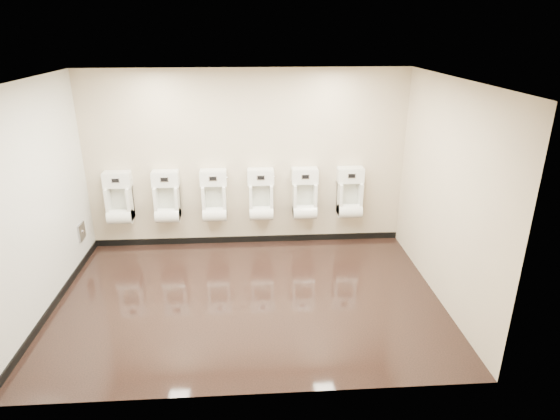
{
  "coord_description": "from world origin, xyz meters",
  "views": [
    {
      "loc": [
        0.06,
        -5.35,
        3.35
      ],
      "look_at": [
        0.45,
        0.55,
        1.03
      ],
      "focal_mm": 30.0,
      "sensor_mm": 36.0,
      "label": 1
    }
  ],
  "objects_px": {
    "urinal_0": "(119,202)",
    "urinal_1": "(167,200)",
    "access_panel": "(82,232)",
    "urinal_3": "(261,198)",
    "urinal_2": "(214,199)",
    "urinal_4": "(305,197)",
    "urinal_5": "(350,196)"
  },
  "relations": [
    {
      "from": "urinal_1",
      "to": "urinal_5",
      "type": "distance_m",
      "value": 2.9
    },
    {
      "from": "urinal_0",
      "to": "urinal_3",
      "type": "height_order",
      "value": "same"
    },
    {
      "from": "urinal_0",
      "to": "urinal_1",
      "type": "height_order",
      "value": "same"
    },
    {
      "from": "urinal_1",
      "to": "urinal_3",
      "type": "xyz_separation_m",
      "value": [
        1.47,
        0.0,
        0.0
      ]
    },
    {
      "from": "urinal_2",
      "to": "urinal_4",
      "type": "relative_size",
      "value": 1.0
    },
    {
      "from": "urinal_0",
      "to": "urinal_2",
      "type": "xyz_separation_m",
      "value": [
        1.47,
        0.0,
        0.0
      ]
    },
    {
      "from": "urinal_4",
      "to": "urinal_5",
      "type": "height_order",
      "value": "same"
    },
    {
      "from": "access_panel",
      "to": "urinal_3",
      "type": "distance_m",
      "value": 2.75
    },
    {
      "from": "urinal_0",
      "to": "urinal_1",
      "type": "xyz_separation_m",
      "value": [
        0.73,
        0.0,
        0.0
      ]
    },
    {
      "from": "urinal_2",
      "to": "urinal_1",
      "type": "bearing_deg",
      "value": 180.0
    },
    {
      "from": "access_panel",
      "to": "urinal_3",
      "type": "height_order",
      "value": "urinal_3"
    },
    {
      "from": "access_panel",
      "to": "urinal_4",
      "type": "height_order",
      "value": "urinal_4"
    },
    {
      "from": "urinal_0",
      "to": "urinal_3",
      "type": "relative_size",
      "value": 1.0
    },
    {
      "from": "access_panel",
      "to": "urinal_0",
      "type": "relative_size",
      "value": 0.31
    },
    {
      "from": "access_panel",
      "to": "urinal_0",
      "type": "distance_m",
      "value": 0.71
    },
    {
      "from": "urinal_2",
      "to": "urinal_0",
      "type": "bearing_deg",
      "value": 180.0
    },
    {
      "from": "access_panel",
      "to": "urinal_5",
      "type": "bearing_deg",
      "value": 5.66
    },
    {
      "from": "urinal_2",
      "to": "access_panel",
      "type": "bearing_deg",
      "value": -168.24
    },
    {
      "from": "urinal_4",
      "to": "urinal_2",
      "type": "bearing_deg",
      "value": 180.0
    },
    {
      "from": "urinal_4",
      "to": "urinal_5",
      "type": "bearing_deg",
      "value": 0.0
    },
    {
      "from": "access_panel",
      "to": "urinal_5",
      "type": "relative_size",
      "value": 0.31
    },
    {
      "from": "access_panel",
      "to": "urinal_1",
      "type": "height_order",
      "value": "urinal_1"
    },
    {
      "from": "access_panel",
      "to": "urinal_5",
      "type": "height_order",
      "value": "urinal_5"
    },
    {
      "from": "urinal_3",
      "to": "urinal_5",
      "type": "bearing_deg",
      "value": 0.0
    },
    {
      "from": "urinal_0",
      "to": "urinal_5",
      "type": "xyz_separation_m",
      "value": [
        3.63,
        0.0,
        0.0
      ]
    },
    {
      "from": "urinal_0",
      "to": "urinal_1",
      "type": "relative_size",
      "value": 1.0
    },
    {
      "from": "urinal_1",
      "to": "urinal_4",
      "type": "bearing_deg",
      "value": 0.0
    },
    {
      "from": "urinal_4",
      "to": "urinal_5",
      "type": "distance_m",
      "value": 0.73
    },
    {
      "from": "urinal_0",
      "to": "urinal_1",
      "type": "distance_m",
      "value": 0.73
    },
    {
      "from": "urinal_3",
      "to": "urinal_5",
      "type": "xyz_separation_m",
      "value": [
        1.42,
        0.0,
        0.0
      ]
    },
    {
      "from": "access_panel",
      "to": "urinal_4",
      "type": "bearing_deg",
      "value": 6.87
    },
    {
      "from": "urinal_1",
      "to": "urinal_4",
      "type": "distance_m",
      "value": 2.17
    }
  ]
}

